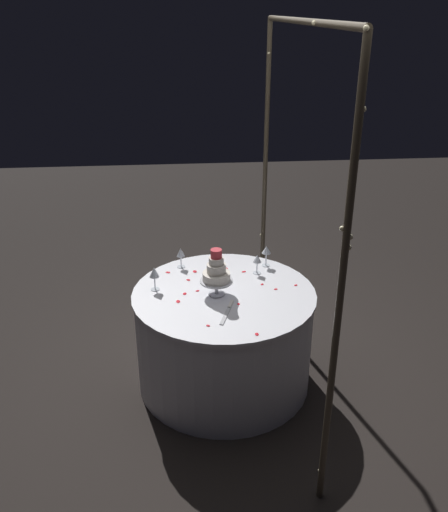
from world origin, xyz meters
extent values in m
plane|color=black|center=(0.00, 0.00, 0.00)|extent=(12.00, 12.00, 0.00)
cylinder|color=#473D2D|center=(-1.08, 0.44, 1.20)|extent=(0.04, 0.04, 2.41)
cylinder|color=#473D2D|center=(1.08, 0.44, 1.20)|extent=(0.04, 0.04, 2.41)
cylinder|color=#473D2D|center=(0.00, 0.44, 2.41)|extent=(2.15, 0.04, 0.04)
sphere|color=#F9EAB2|center=(-1.09, 0.45, 1.71)|extent=(0.02, 0.02, 0.02)
sphere|color=#F9EAB2|center=(1.07, 0.43, 1.09)|extent=(0.02, 0.02, 0.02)
sphere|color=#F9EAB2|center=(-0.81, 0.45, 2.41)|extent=(0.02, 0.02, 0.02)
sphere|color=#F9EAB2|center=(-1.08, 0.43, 0.16)|extent=(0.02, 0.02, 0.02)
sphere|color=#F9EAB2|center=(1.07, 0.46, 2.11)|extent=(0.02, 0.02, 0.02)
sphere|color=#F9EAB2|center=(-0.44, 0.44, 2.41)|extent=(0.02, 0.02, 0.02)
sphere|color=#F9EAB2|center=(-1.08, 0.45, 0.18)|extent=(0.02, 0.02, 0.02)
sphere|color=#F9EAB2|center=(1.06, 0.42, 1.60)|extent=(0.02, 0.02, 0.02)
sphere|color=#F9EAB2|center=(-0.06, 0.44, 2.41)|extent=(0.02, 0.02, 0.02)
sphere|color=#F9EAB2|center=(-1.07, 0.43, 2.17)|extent=(0.02, 0.02, 0.02)
sphere|color=#F9EAB2|center=(1.08, 0.45, 1.52)|extent=(0.02, 0.02, 0.02)
sphere|color=#F9EAB2|center=(0.33, 0.42, 2.41)|extent=(0.02, 0.02, 0.02)
sphere|color=#F9EAB2|center=(-1.09, 0.42, 0.68)|extent=(0.02, 0.02, 0.02)
sphere|color=#F9EAB2|center=(1.08, 0.46, 1.57)|extent=(0.02, 0.02, 0.02)
sphere|color=#F9EAB2|center=(0.68, 0.44, 2.41)|extent=(0.02, 0.02, 0.02)
sphere|color=#F9EAB2|center=(-1.09, 0.43, 0.21)|extent=(0.02, 0.02, 0.02)
sphere|color=#F9EAB2|center=(1.07, 0.43, 0.18)|extent=(0.02, 0.02, 0.02)
sphere|color=#F9EAB2|center=(1.09, 0.43, 2.41)|extent=(0.02, 0.02, 0.02)
cylinder|color=white|center=(0.00, 0.00, 0.35)|extent=(1.22, 1.22, 0.71)
cylinder|color=white|center=(0.00, 0.00, 0.72)|extent=(1.25, 1.25, 0.02)
cylinder|color=silver|center=(0.03, -0.05, 0.73)|extent=(0.11, 0.11, 0.01)
cylinder|color=silver|center=(0.03, -0.05, 0.78)|extent=(0.02, 0.02, 0.09)
cylinder|color=silver|center=(0.03, -0.05, 0.83)|extent=(0.22, 0.22, 0.01)
cylinder|color=silver|center=(0.03, -0.05, 0.86)|extent=(0.18, 0.18, 0.06)
cylinder|color=silver|center=(0.03, -0.05, 0.92)|extent=(0.13, 0.13, 0.06)
cylinder|color=silver|center=(0.03, -0.05, 0.98)|extent=(0.10, 0.10, 0.05)
cylinder|color=#CC333D|center=(0.03, -0.05, 1.03)|extent=(0.07, 0.07, 0.06)
cylinder|color=silver|center=(-0.38, 0.35, 0.73)|extent=(0.06, 0.06, 0.00)
cylinder|color=silver|center=(-0.38, 0.35, 0.78)|extent=(0.01, 0.01, 0.10)
cone|color=silver|center=(-0.38, 0.35, 0.86)|extent=(0.07, 0.07, 0.05)
cylinder|color=silver|center=(-0.08, -0.46, 0.73)|extent=(0.06, 0.06, 0.00)
cylinder|color=silver|center=(-0.08, -0.46, 0.78)|extent=(0.01, 0.01, 0.09)
cone|color=silver|center=(-0.08, -0.46, 0.86)|extent=(0.07, 0.07, 0.07)
cylinder|color=silver|center=(-0.26, 0.26, 0.73)|extent=(0.06, 0.06, 0.00)
cylinder|color=silver|center=(-0.26, 0.26, 0.77)|extent=(0.01, 0.01, 0.09)
cone|color=silver|center=(-0.26, 0.26, 0.85)|extent=(0.06, 0.06, 0.06)
cylinder|color=silver|center=(-0.42, -0.28, 0.73)|extent=(0.06, 0.06, 0.00)
cylinder|color=silver|center=(-0.42, -0.28, 0.77)|extent=(0.01, 0.01, 0.08)
cone|color=silver|center=(-0.42, -0.28, 0.85)|extent=(0.06, 0.06, 0.06)
cube|color=silver|center=(0.31, -0.02, 0.73)|extent=(0.22, 0.09, 0.01)
cube|color=white|center=(0.17, 0.03, 0.73)|extent=(0.09, 0.05, 0.01)
ellipsoid|color=red|center=(-0.03, -0.18, 0.73)|extent=(0.03, 0.03, 0.00)
ellipsoid|color=red|center=(-0.33, -0.38, 0.73)|extent=(0.04, 0.04, 0.00)
ellipsoid|color=red|center=(-0.12, -0.09, 0.73)|extent=(0.03, 0.04, 0.00)
ellipsoid|color=red|center=(-0.29, 0.17, 0.73)|extent=(0.03, 0.04, 0.00)
ellipsoid|color=red|center=(-0.09, 0.27, 0.73)|extent=(0.03, 0.03, 0.00)
ellipsoid|color=red|center=(0.10, -0.31, 0.73)|extent=(0.04, 0.03, 0.00)
ellipsoid|color=red|center=(0.53, 0.15, 0.73)|extent=(0.03, 0.02, 0.00)
ellipsoid|color=red|center=(-0.20, -0.24, 0.73)|extent=(0.04, 0.04, 0.00)
ellipsoid|color=red|center=(-0.11, -0.08, 0.73)|extent=(0.03, 0.04, 0.00)
ellipsoid|color=red|center=(-0.05, 0.51, 0.73)|extent=(0.03, 0.03, 0.00)
ellipsoid|color=red|center=(-0.36, 0.05, 0.73)|extent=(0.04, 0.04, 0.00)
ellipsoid|color=red|center=(0.41, -0.13, 0.73)|extent=(0.03, 0.03, 0.00)
ellipsoid|color=red|center=(-0.01, 0.36, 0.73)|extent=(0.02, 0.03, 0.00)
ellipsoid|color=red|center=(0.17, 0.08, 0.73)|extent=(0.03, 0.02, 0.00)
ellipsoid|color=red|center=(0.00, -0.27, 0.73)|extent=(0.04, 0.03, 0.00)
ellipsoid|color=red|center=(-0.33, -0.18, 0.73)|extent=(0.05, 0.04, 0.00)
camera|label=1|loc=(3.17, -0.29, 2.48)|focal=37.57mm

